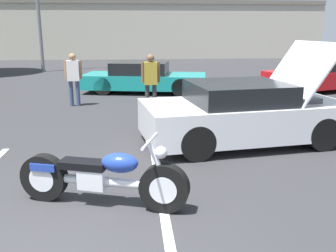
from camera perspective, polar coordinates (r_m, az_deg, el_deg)
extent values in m
cube|color=white|center=(5.35, -1.02, -10.75)|extent=(0.12, 4.89, 0.01)
cube|color=#B2AD9E|center=(31.35, -7.24, 14.34)|extent=(32.00, 4.00, 4.40)
cube|color=slate|center=(31.41, -7.37, 18.08)|extent=(32.00, 4.20, 0.30)
cylinder|color=black|center=(4.84, -0.56, -9.43)|extent=(0.67, 0.35, 0.65)
cylinder|color=black|center=(5.44, -18.34, -7.44)|extent=(0.67, 0.35, 0.65)
cylinder|color=silver|center=(4.84, -0.56, -9.43)|extent=(0.39, 0.27, 0.36)
cylinder|color=silver|center=(5.44, -18.34, -7.44)|extent=(0.39, 0.27, 0.36)
cylinder|color=silver|center=(5.07, -10.00, -8.31)|extent=(1.40, 0.54, 0.12)
cube|color=silver|center=(5.10, -11.35, -7.74)|extent=(0.42, 0.34, 0.28)
ellipsoid|color=navy|center=(4.88, -7.37, -5.59)|extent=(0.56, 0.42, 0.26)
cube|color=black|center=(5.09, -12.77, -5.71)|extent=(0.68, 0.44, 0.10)
cube|color=navy|center=(5.35, -18.10, -5.72)|extent=(0.41, 0.32, 0.10)
cylinder|color=silver|center=(4.74, -1.57, -5.77)|extent=(0.31, 0.16, 0.63)
cylinder|color=silver|center=(4.67, -2.80, -2.30)|extent=(0.24, 0.68, 0.04)
sphere|color=silver|center=(4.68, -1.08, -4.05)|extent=(0.16, 0.16, 0.16)
cylinder|color=silver|center=(5.33, -13.35, -8.01)|extent=(1.07, 0.41, 0.09)
cube|color=silver|center=(7.81, 11.53, 1.16)|extent=(4.33, 2.44, 0.68)
cube|color=black|center=(7.64, 10.62, 5.03)|extent=(2.07, 1.93, 0.40)
cylinder|color=black|center=(7.81, 22.52, -1.12)|extent=(0.68, 0.31, 0.66)
cylinder|color=black|center=(9.15, 16.56, 1.58)|extent=(0.68, 0.31, 0.66)
cylinder|color=black|center=(6.66, 4.46, -2.60)|extent=(0.68, 0.31, 0.66)
cylinder|color=black|center=(8.19, 0.93, 0.72)|extent=(0.68, 0.31, 0.66)
cube|color=silver|center=(8.22, 19.36, 7.85)|extent=(1.09, 1.82, 1.20)
cube|color=#4C4C51|center=(8.29, 18.75, 3.55)|extent=(0.74, 1.10, 0.28)
cube|color=teal|center=(13.94, -3.56, 6.88)|extent=(4.69, 2.54, 0.50)
cube|color=black|center=(13.91, -4.32, 8.81)|extent=(2.26, 1.90, 0.44)
cylinder|color=black|center=(13.06, 1.93, 5.88)|extent=(0.66, 0.34, 0.63)
cylinder|color=black|center=(14.54, 2.34, 6.77)|extent=(0.66, 0.34, 0.63)
cylinder|color=black|center=(13.52, -9.87, 5.98)|extent=(0.66, 0.34, 0.63)
cylinder|color=black|center=(14.96, -8.34, 6.85)|extent=(0.66, 0.34, 0.63)
cube|color=red|center=(15.33, 21.94, 6.75)|extent=(4.43, 3.06, 0.59)
cube|color=black|center=(15.16, 21.69, 8.49)|extent=(2.27, 2.12, 0.34)
cylinder|color=black|center=(16.79, 22.92, 6.74)|extent=(0.69, 0.43, 0.65)
cylinder|color=black|center=(13.91, 20.64, 5.54)|extent=(0.69, 0.43, 0.65)
cylinder|color=black|center=(15.00, 16.43, 6.48)|extent=(0.69, 0.43, 0.65)
cylinder|color=#38476B|center=(11.79, -14.52, 4.82)|extent=(0.12, 0.12, 0.77)
cylinder|color=#38476B|center=(11.76, -13.56, 4.86)|extent=(0.12, 0.12, 0.77)
cube|color=white|center=(11.68, -14.25, 8.17)|extent=(0.36, 0.20, 0.61)
cylinder|color=#9E704C|center=(11.71, -15.33, 8.27)|extent=(0.08, 0.08, 0.55)
cylinder|color=#9E704C|center=(11.64, -13.18, 8.37)|extent=(0.08, 0.08, 0.55)
sphere|color=#9E704C|center=(11.64, -14.38, 10.17)|extent=(0.21, 0.21, 0.21)
cylinder|color=#333338|center=(10.54, -3.16, 4.19)|extent=(0.12, 0.12, 0.79)
cylinder|color=#333338|center=(10.55, -2.07, 4.22)|extent=(0.12, 0.12, 0.79)
cube|color=#B29933|center=(10.44, -2.66, 8.01)|extent=(0.36, 0.20, 0.62)
cylinder|color=brown|center=(10.43, -3.88, 8.16)|extent=(0.08, 0.08, 0.56)
cylinder|color=brown|center=(10.45, -1.44, 8.20)|extent=(0.08, 0.08, 0.56)
sphere|color=brown|center=(10.40, -2.69, 10.30)|extent=(0.21, 0.21, 0.21)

